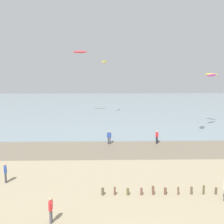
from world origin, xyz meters
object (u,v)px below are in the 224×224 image
at_px(kite_aloft_2, 211,75).
at_px(kite_aloft_5, 104,62).
at_px(person_mid_beach, 5,172).
at_px(kite_aloft_1, 212,75).
at_px(person_far_down_beach, 51,209).
at_px(kite_aloft_3, 80,52).
at_px(person_nearest_camera, 157,136).
at_px(person_trailing_behind, 109,137).

bearing_deg(kite_aloft_2, kite_aloft_5, -149.70).
height_order(person_mid_beach, kite_aloft_1, kite_aloft_1).
relative_size(person_mid_beach, person_far_down_beach, 1.00).
xyz_separation_m(kite_aloft_2, kite_aloft_3, (-22.23, 11.46, 4.13)).
bearing_deg(kite_aloft_5, kite_aloft_1, -110.82).
height_order(kite_aloft_2, kite_aloft_3, kite_aloft_3).
xyz_separation_m(person_nearest_camera, person_trailing_behind, (-6.14, -0.07, 0.00)).
bearing_deg(person_mid_beach, kite_aloft_5, 76.27).
relative_size(person_trailing_behind, kite_aloft_1, 0.68).
distance_m(person_mid_beach, kite_aloft_5, 36.76).
relative_size(kite_aloft_2, kite_aloft_5, 1.13).
xyz_separation_m(person_far_down_beach, kite_aloft_2, (20.79, 30.84, 7.60)).
distance_m(person_far_down_beach, kite_aloft_1, 34.53).
bearing_deg(person_trailing_behind, kite_aloft_1, 26.90).
bearing_deg(person_mid_beach, kite_aloft_2, 42.94).
xyz_separation_m(kite_aloft_2, kite_aloft_5, (-17.44, 10.36, 2.18)).
distance_m(person_mid_beach, person_trailing_behind, 15.55).
bearing_deg(kite_aloft_2, kite_aloft_3, -146.25).
distance_m(person_trailing_behind, kite_aloft_3, 26.25).
distance_m(person_far_down_beach, person_trailing_behind, 19.85).
bearing_deg(person_far_down_beach, person_trailing_behind, 78.47).
bearing_deg(kite_aloft_3, kite_aloft_1, 157.77).
relative_size(kite_aloft_1, kite_aloft_3, 0.87).
distance_m(person_mid_beach, kite_aloft_2, 36.12).
height_order(person_far_down_beach, person_trailing_behind, same).
bearing_deg(person_mid_beach, kite_aloft_3, 84.19).
bearing_deg(kite_aloft_3, kite_aloft_5, -179.81).
relative_size(person_mid_beach, kite_aloft_5, 0.79).
height_order(person_trailing_behind, kite_aloft_5, kite_aloft_5).
bearing_deg(person_far_down_beach, person_nearest_camera, 62.63).
bearing_deg(kite_aloft_2, person_mid_beach, -76.04).
xyz_separation_m(person_trailing_behind, kite_aloft_1, (15.65, 7.94, 7.59)).
xyz_separation_m(kite_aloft_1, kite_aloft_2, (1.18, 3.45, 0.00)).
height_order(person_far_down_beach, kite_aloft_2, kite_aloft_2).
xyz_separation_m(kite_aloft_3, kite_aloft_5, (4.80, -1.10, -1.95)).
bearing_deg(kite_aloft_1, person_far_down_beach, -167.00).
bearing_deg(person_mid_beach, person_far_down_beach, -53.31).
relative_size(person_far_down_beach, kite_aloft_3, 0.59).
distance_m(person_far_down_beach, kite_aloft_2, 37.96).
bearing_deg(person_far_down_beach, person_mid_beach, 126.69).
xyz_separation_m(person_far_down_beach, kite_aloft_5, (3.35, 41.21, 9.78)).
distance_m(person_trailing_behind, kite_aloft_5, 23.86).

